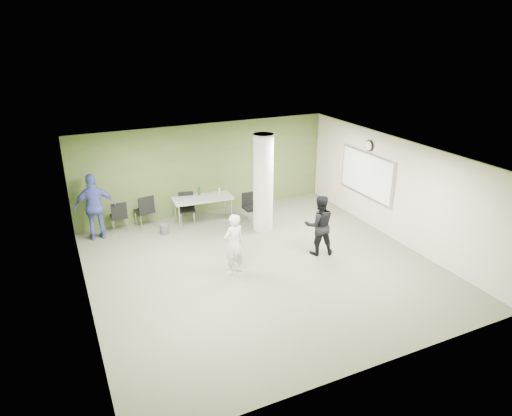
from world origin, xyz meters
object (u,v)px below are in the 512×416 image
man_blue (95,207)px  man_black (319,225)px  woman_white (234,244)px  chair_back_left (119,214)px  folding_table (203,199)px

man_blue → man_black: bearing=146.8°
woman_white → man_black: size_ratio=0.95×
chair_back_left → man_blue: bearing=17.2°
man_black → chair_back_left: bearing=-21.6°
folding_table → woman_white: size_ratio=1.18×
folding_table → woman_white: (-0.30, -3.11, -0.02)m
folding_table → chair_back_left: bearing=173.3°
folding_table → chair_back_left: folding_table is taller
folding_table → chair_back_left: size_ratio=1.94×
chair_back_left → woman_white: woman_white is taller
folding_table → man_black: bearing=-52.4°
chair_back_left → man_black: (4.41, -3.52, 0.26)m
folding_table → man_blue: (-2.98, 0.25, 0.17)m
folding_table → man_black: (2.06, -3.08, 0.03)m
folding_table → man_blue: bearing=179.1°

